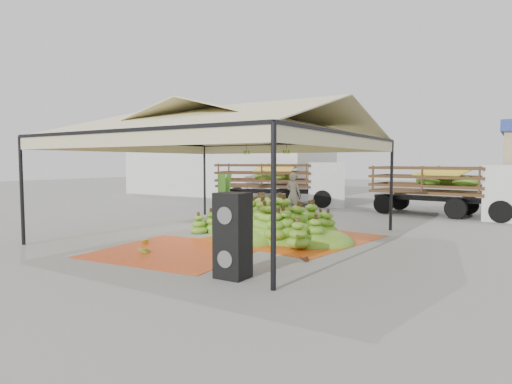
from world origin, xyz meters
The scene contains 17 objects.
ground centered at (0.00, 0.00, 0.00)m, with size 90.00×90.00×0.00m, color slate.
canopy_tent centered at (0.00, 0.00, 3.30)m, with size 8.10×8.10×4.00m.
building_white centered at (-10.00, 14.00, 2.71)m, with size 14.30×6.30×5.40m.
tarp_left centered at (0.22, -2.42, 0.01)m, with size 3.73×3.55×0.01m, color red.
tarp_right centered at (1.89, 0.93, 0.01)m, with size 4.09×4.29×0.01m, color #C94A12.
banana_heap centered at (1.37, 0.79, 0.59)m, with size 5.50×4.52×1.18m, color #46851B.
hand_yellow_a centered at (2.08, -2.45, 0.09)m, with size 0.41×0.33×0.19m, color #BD8A25.
hand_yellow_b centered at (-1.31, -2.14, 0.10)m, with size 0.44×0.36×0.20m, color gold.
hand_red_a centered at (3.45, -1.67, 0.09)m, with size 0.39×0.32×0.18m, color #572913.
hand_red_b centered at (1.15, -1.19, 0.11)m, with size 0.47×0.38×0.21m, color #511A12.
hand_green centered at (-0.37, -2.96, 0.09)m, with size 0.40×0.33×0.18m, color #3F811B.
hanging_bunches centered at (0.63, 1.42, 2.62)m, with size 1.74×0.24×0.20m.
speaker_stack centered at (2.90, -3.70, 0.85)m, with size 0.62×0.55×1.70m.
banana_leaves centered at (-1.90, 2.22, 0.00)m, with size 0.96×1.36×3.70m, color #33701E, non-canonical shape.
vendor centered at (-0.57, 5.73, 0.92)m, with size 0.67×0.44×1.85m, color gray.
truck_left centered at (-2.96, 9.56, 1.40)m, with size 7.00×4.57×2.28m.
truck_right centered at (5.36, 9.22, 1.35)m, with size 6.59×3.01×2.18m.
Camera 1 is at (7.73, -10.55, 2.29)m, focal length 30.00 mm.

